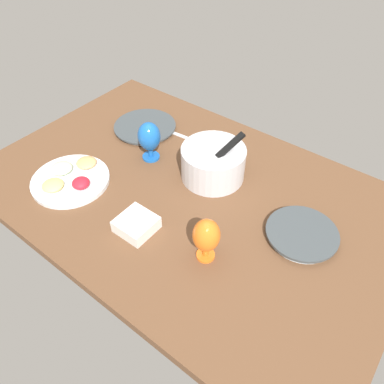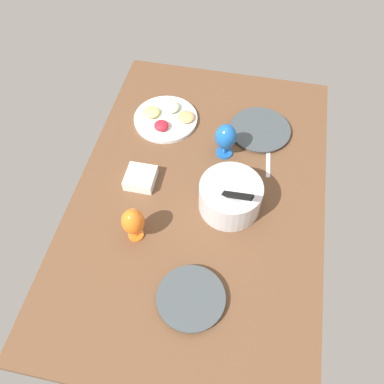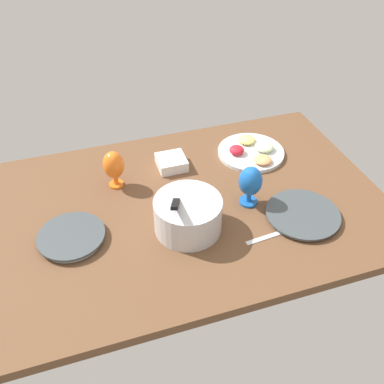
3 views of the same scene
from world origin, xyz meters
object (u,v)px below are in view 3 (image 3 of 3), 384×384
at_px(fruit_platter, 252,151).
at_px(hurricane_glass_orange, 114,166).
at_px(dinner_plate_right, 72,237).
at_px(hurricane_glass_blue, 250,182).
at_px(dinner_plate_left, 303,215).
at_px(mixing_bowl, 188,214).
at_px(square_bowl_white, 171,162).

distance_m(fruit_platter, hurricane_glass_orange, 0.64).
distance_m(dinner_plate_right, hurricane_glass_blue, 0.70).
bearing_deg(dinner_plate_left, mixing_bowl, -10.07).
height_order(mixing_bowl, fruit_platter, mixing_bowl).
bearing_deg(dinner_plate_left, fruit_platter, -87.94).
height_order(dinner_plate_right, mixing_bowl, mixing_bowl).
xyz_separation_m(dinner_plate_left, hurricane_glass_blue, (0.17, -0.14, 0.09)).
relative_size(dinner_plate_right, square_bowl_white, 1.99).
bearing_deg(hurricane_glass_blue, mixing_bowl, 13.13).
height_order(hurricane_glass_blue, square_bowl_white, hurricane_glass_blue).
xyz_separation_m(mixing_bowl, hurricane_glass_blue, (-0.27, -0.06, 0.03)).
relative_size(dinner_plate_right, hurricane_glass_orange, 1.48).
bearing_deg(hurricane_glass_orange, fruit_platter, -176.98).
bearing_deg(mixing_bowl, square_bowl_white, -96.77).
xyz_separation_m(dinner_plate_right, hurricane_glass_blue, (-0.70, 0.01, 0.09)).
bearing_deg(hurricane_glass_blue, dinner_plate_left, 139.44).
relative_size(hurricane_glass_blue, hurricane_glass_orange, 1.03).
bearing_deg(hurricane_glass_orange, hurricane_glass_blue, 150.68).
relative_size(dinner_plate_left, dinner_plate_right, 1.16).
bearing_deg(dinner_plate_left, dinner_plate_right, -9.88).
bearing_deg(hurricane_glass_blue, dinner_plate_right, -0.67).
distance_m(dinner_plate_left, dinner_plate_right, 0.87).
height_order(mixing_bowl, hurricane_glass_orange, mixing_bowl).
height_order(dinner_plate_left, hurricane_glass_blue, hurricane_glass_blue).
relative_size(dinner_plate_right, mixing_bowl, 0.98).
bearing_deg(hurricane_glass_blue, hurricane_glass_orange, -29.32).
relative_size(mixing_bowl, square_bowl_white, 2.03).
relative_size(hurricane_glass_blue, square_bowl_white, 1.39).
bearing_deg(square_bowl_white, hurricane_glass_blue, 125.04).
xyz_separation_m(fruit_platter, square_bowl_white, (0.38, -0.02, 0.01)).
bearing_deg(square_bowl_white, fruit_platter, 177.09).
bearing_deg(dinner_plate_left, hurricane_glass_blue, -40.56).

